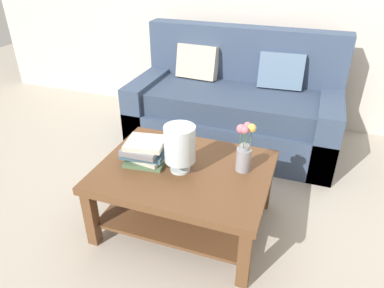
{
  "coord_description": "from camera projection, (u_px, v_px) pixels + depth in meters",
  "views": [
    {
      "loc": [
        0.68,
        -2.1,
        1.75
      ],
      "look_at": [
        -0.02,
        -0.16,
        0.57
      ],
      "focal_mm": 33.13,
      "sensor_mm": 36.0,
      "label": 1
    }
  ],
  "objects": [
    {
      "name": "glass_hurricane_vase",
      "position": [
        180.0,
        145.0,
        2.19
      ],
      "size": [
        0.2,
        0.2,
        0.31
      ],
      "color": "silver",
      "rests_on": "coffee_table"
    },
    {
      "name": "ground_plane",
      "position": [
        201.0,
        197.0,
        2.79
      ],
      "size": [
        10.0,
        10.0,
        0.0
      ],
      "primitive_type": "plane",
      "color": "#ADA393"
    },
    {
      "name": "coffee_table",
      "position": [
        184.0,
        184.0,
        2.37
      ],
      "size": [
        1.11,
        0.86,
        0.47
      ],
      "color": "brown",
      "rests_on": "ground"
    },
    {
      "name": "book_stack_main",
      "position": [
        144.0,
        152.0,
        2.32
      ],
      "size": [
        0.3,
        0.25,
        0.16
      ],
      "color": "#51704C",
      "rests_on": "coffee_table"
    },
    {
      "name": "flower_pitcher",
      "position": [
        244.0,
        150.0,
        2.21
      ],
      "size": [
        0.12,
        0.11,
        0.34
      ],
      "color": "gray",
      "rests_on": "coffee_table"
    },
    {
      "name": "couch",
      "position": [
        234.0,
        107.0,
        3.41
      ],
      "size": [
        1.91,
        0.9,
        1.06
      ],
      "color": "#384760",
      "rests_on": "ground"
    }
  ]
}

